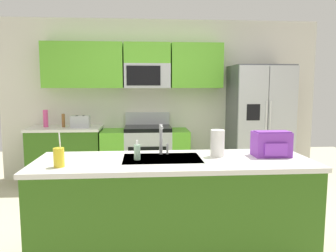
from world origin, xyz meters
TOP-DOWN VIEW (x-y plane):
  - ground_plane at (0.00, 0.00)m, footprint 9.00×9.00m
  - kitchen_wall_unit at (-0.14, 2.08)m, footprint 5.20×0.43m
  - back_counter at (-1.52, 1.80)m, footprint 1.10×0.63m
  - range_oven at (-0.28, 1.80)m, footprint 1.36×0.61m
  - refrigerator at (1.52, 1.73)m, footprint 0.90×0.76m
  - island_counter at (-0.06, -0.55)m, footprint 2.38×0.81m
  - toaster at (-1.27, 1.75)m, footprint 0.28×0.16m
  - pepper_mill at (-1.54, 1.80)m, footprint 0.05×0.05m
  - bottle_pink at (-1.82, 1.84)m, footprint 0.07×0.07m
  - sink_faucet at (-0.15, -0.35)m, footprint 0.09×0.21m
  - drink_cup_yellow at (-0.98, -0.74)m, footprint 0.08×0.08m
  - soap_dispenser at (-0.37, -0.54)m, footprint 0.06×0.06m
  - paper_towel_roll at (0.35, -0.45)m, footprint 0.12×0.12m
  - backpack at (0.83, -0.49)m, footprint 0.32×0.22m

SIDE VIEW (x-z plane):
  - ground_plane at x=0.00m, z-range 0.00..0.00m
  - range_oven at x=-0.28m, z-range -0.11..0.99m
  - back_counter at x=-1.52m, z-range 0.00..0.90m
  - island_counter at x=-0.06m, z-range 0.00..0.90m
  - refrigerator at x=1.52m, z-range 0.00..1.85m
  - soap_dispenser at x=-0.37m, z-range 0.88..1.05m
  - drink_cup_yellow at x=-0.98m, z-range 0.84..1.11m
  - toaster at x=-1.27m, z-range 0.90..1.08m
  - pepper_mill at x=-1.54m, z-range 0.90..1.11m
  - backpack at x=0.83m, z-range 0.90..1.13m
  - paper_towel_roll at x=0.35m, z-range 0.90..1.14m
  - bottle_pink at x=-1.82m, z-range 0.90..1.17m
  - sink_faucet at x=-0.15m, z-range 0.93..1.21m
  - kitchen_wall_unit at x=-0.14m, z-range 0.17..2.77m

